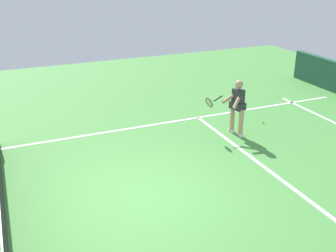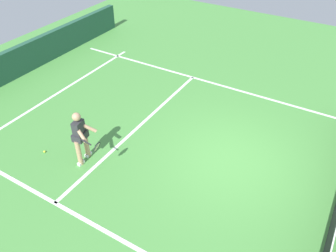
% 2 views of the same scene
% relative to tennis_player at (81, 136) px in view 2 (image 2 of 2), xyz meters
% --- Properties ---
extents(ground_plane, '(23.70, 23.70, 0.00)m').
position_rel_tennis_player_xyz_m(ground_plane, '(-2.03, 3.43, -0.85)').
color(ground_plane, '#4C9342').
extents(court_back_wall, '(12.07, 0.24, 1.10)m').
position_rel_tennis_player_xyz_m(court_back_wall, '(-2.03, -5.38, -0.30)').
color(court_back_wall, '#23513D').
rests_on(court_back_wall, ground).
extents(baseline_marking, '(8.07, 0.10, 0.01)m').
position_rel_tennis_player_xyz_m(baseline_marking, '(-2.03, -3.18, -0.84)').
color(baseline_marking, white).
rests_on(baseline_marking, ground).
extents(service_line_marking, '(7.07, 0.10, 0.01)m').
position_rel_tennis_player_xyz_m(service_line_marking, '(-2.03, 0.39, -0.84)').
color(service_line_marking, white).
rests_on(service_line_marking, ground).
extents(sideline_left_marking, '(0.10, 16.23, 0.01)m').
position_rel_tennis_player_xyz_m(sideline_left_marking, '(-5.56, 3.43, -0.84)').
color(sideline_left_marking, white).
rests_on(sideline_left_marking, ground).
extents(tennis_player, '(0.71, 1.02, 1.55)m').
position_rel_tennis_player_xyz_m(tennis_player, '(0.00, 0.00, 0.00)').
color(tennis_player, tan).
rests_on(tennis_player, ground).
extents(tennis_ball_near, '(0.07, 0.07, 0.07)m').
position_rel_tennis_player_xyz_m(tennis_ball_near, '(0.35, -1.20, -0.81)').
color(tennis_ball_near, '#D1E533').
rests_on(tennis_ball_near, ground).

